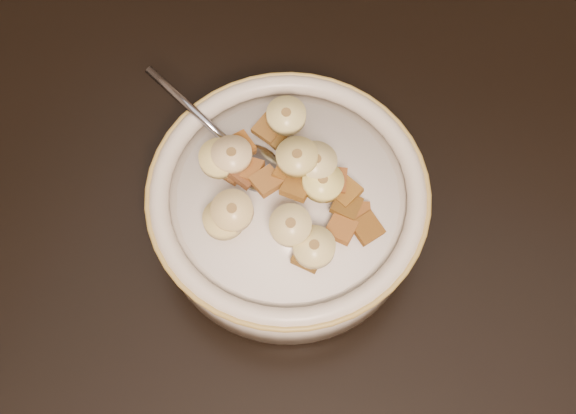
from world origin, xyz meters
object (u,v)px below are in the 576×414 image
(table, at_px, (407,362))
(chair, at_px, (404,11))
(cereal_bowl, at_px, (288,210))
(spoon, at_px, (256,168))

(table, height_order, chair, chair)
(table, bearing_deg, cereal_bowl, 147.15)
(chair, xyz_separation_m, spoon, (-0.04, -0.48, 0.35))
(table, height_order, cereal_bowl, cereal_bowl)
(chair, distance_m, spoon, 0.60)
(table, relative_size, chair, 1.53)
(cereal_bowl, xyz_separation_m, spoon, (-0.03, 0.01, 0.03))
(chair, relative_size, spoon, 18.26)
(spoon, bearing_deg, cereal_bowl, 90.00)
(chair, bearing_deg, spoon, -108.62)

